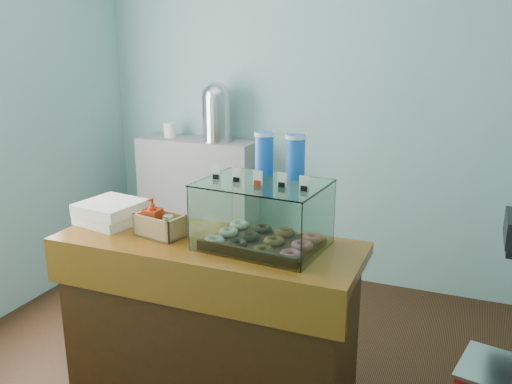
% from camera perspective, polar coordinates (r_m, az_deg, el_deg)
% --- Properties ---
extents(ground, '(3.50, 3.50, 0.00)m').
position_cam_1_polar(ground, '(3.43, -2.76, -17.87)').
color(ground, black).
rests_on(ground, ground).
extents(room_shell, '(3.54, 3.04, 2.82)m').
position_cam_1_polar(room_shell, '(2.85, -2.68, 11.88)').
color(room_shell, '#7EB8B8').
rests_on(room_shell, ground).
extents(counter, '(1.60, 0.60, 0.90)m').
position_cam_1_polar(counter, '(3.00, -4.98, -13.05)').
color(counter, '#3C1D0B').
rests_on(counter, ground).
extents(back_shelf, '(1.00, 0.32, 1.10)m').
position_cam_1_polar(back_shelf, '(4.64, -6.08, -1.16)').
color(back_shelf, gray).
rests_on(back_shelf, ground).
extents(display_case, '(0.64, 0.49, 0.55)m').
position_cam_1_polar(display_case, '(2.70, 1.12, -1.89)').
color(display_case, black).
rests_on(display_case, counter).
extents(condiment_crate, '(0.28, 0.20, 0.20)m').
position_cam_1_polar(condiment_crate, '(2.89, -10.27, -3.18)').
color(condiment_crate, tan).
rests_on(condiment_crate, counter).
extents(pastry_boxes, '(0.37, 0.37, 0.12)m').
position_cam_1_polar(pastry_boxes, '(3.15, -14.99, -2.05)').
color(pastry_boxes, white).
rests_on(pastry_boxes, counter).
extents(coffee_urn, '(0.26, 0.26, 0.47)m').
position_cam_1_polar(coffee_urn, '(4.36, -4.18, 8.54)').
color(coffee_urn, silver).
rests_on(coffee_urn, back_shelf).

